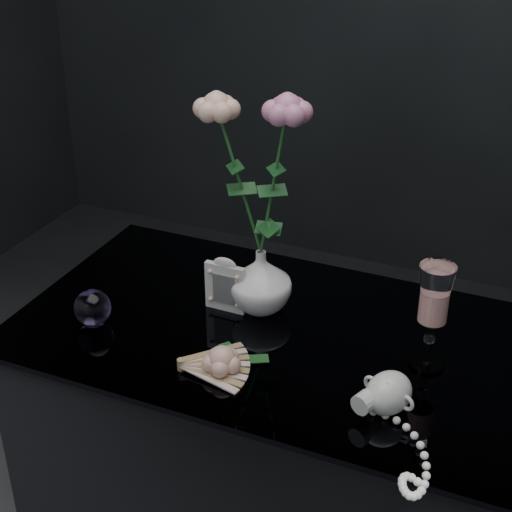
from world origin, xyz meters
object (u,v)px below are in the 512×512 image
at_px(vase, 261,280).
at_px(paperweight, 93,308).
at_px(loose_rose, 222,360).
at_px(wine_glass, 432,317).
at_px(pearl_jar, 389,391).
at_px(picture_frame, 225,284).

distance_m(vase, paperweight, 0.33).
xyz_separation_m(vase, loose_rose, (0.02, -0.22, -0.04)).
distance_m(vase, wine_glass, 0.36).
xyz_separation_m(wine_glass, pearl_jar, (-0.03, -0.15, -0.07)).
distance_m(vase, picture_frame, 0.07).
relative_size(wine_glass, pearl_jar, 0.80).
bearing_deg(loose_rose, vase, 96.95).
relative_size(picture_frame, loose_rose, 0.77).
bearing_deg(wine_glass, paperweight, -168.91).
xyz_separation_m(wine_glass, picture_frame, (-0.42, 0.03, -0.04)).
bearing_deg(picture_frame, wine_glass, -2.71).
height_order(wine_glass, picture_frame, wine_glass).
bearing_deg(loose_rose, pearl_jar, 5.13).
bearing_deg(picture_frame, pearl_jar, -23.59).
height_order(wine_glass, paperweight, wine_glass).
bearing_deg(vase, paperweight, -146.87).
bearing_deg(pearl_jar, picture_frame, 176.90).
distance_m(wine_glass, paperweight, 0.65).
distance_m(picture_frame, pearl_jar, 0.42).
height_order(wine_glass, pearl_jar, wine_glass).
height_order(vase, wine_glass, wine_glass).
xyz_separation_m(wine_glass, paperweight, (-0.63, -0.12, -0.07)).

